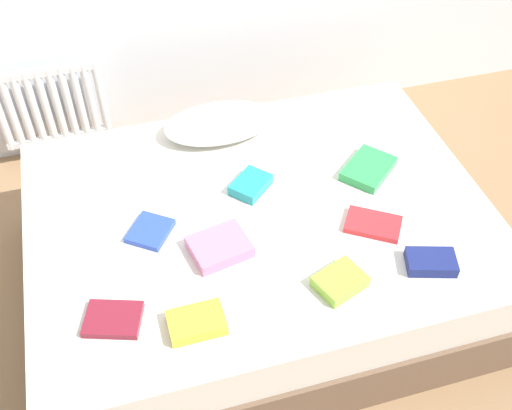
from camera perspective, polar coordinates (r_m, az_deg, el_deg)
name	(u,v)px	position (r m, az deg, el deg)	size (l,w,h in m)	color
ground_plane	(259,281)	(3.00, 0.26, -7.11)	(8.00, 8.00, 0.00)	#93704C
bed	(259,248)	(2.81, 0.28, -4.04)	(2.00, 1.50, 0.50)	brown
radiator	(51,106)	(3.59, -18.53, 8.74)	(0.59, 0.04, 0.47)	white
pillow	(219,123)	(2.98, -3.46, 7.64)	(0.54, 0.31, 0.12)	white
textbook_red	(373,224)	(2.59, 10.86, -1.78)	(0.23, 0.14, 0.03)	red
textbook_lime	(340,281)	(2.36, 7.84, -7.07)	(0.18, 0.14, 0.05)	#8CC638
textbook_blue	(150,231)	(2.56, -9.84, -2.41)	(0.17, 0.15, 0.03)	#2847B7
textbook_teal	(251,185)	(2.70, -0.50, 1.90)	(0.17, 0.13, 0.05)	teal
textbook_maroon	(113,319)	(2.31, -13.17, -10.33)	(0.20, 0.15, 0.03)	maroon
textbook_pink	(220,247)	(2.45, -3.41, -3.90)	(0.23, 0.19, 0.05)	pink
textbook_green	(368,169)	(2.83, 10.44, 3.36)	(0.25, 0.18, 0.04)	green
textbook_yellow	(197,323)	(2.24, -5.56, -10.85)	(0.20, 0.14, 0.05)	yellow
textbook_navy	(431,262)	(2.49, 16.00, -5.13)	(0.19, 0.12, 0.05)	navy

